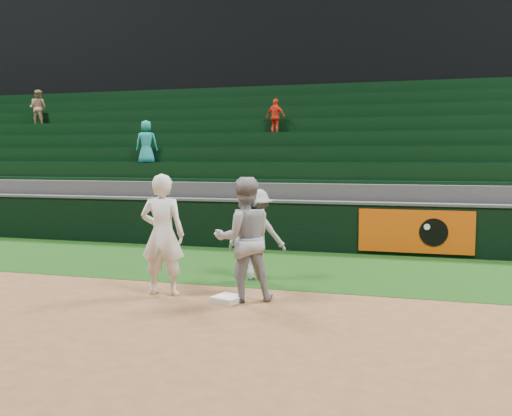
{
  "coord_description": "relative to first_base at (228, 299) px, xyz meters",
  "views": [
    {
      "loc": [
        3.09,
        -8.59,
        2.3
      ],
      "look_at": [
        -0.07,
        2.3,
        1.3
      ],
      "focal_mm": 40.0,
      "sensor_mm": 36.0,
      "label": 1
    }
  ],
  "objects": [
    {
      "name": "upper_deck",
      "position": [
        -0.16,
        17.57,
        5.95
      ],
      "size": [
        40.0,
        12.0,
        12.0
      ],
      "primitive_type": "cube",
      "color": "black",
      "rests_on": "ground"
    },
    {
      "name": "field_wall",
      "position": [
        -0.14,
        5.32,
        0.59
      ],
      "size": [
        36.0,
        0.45,
        1.25
      ],
      "color": "black",
      "rests_on": "ground"
    },
    {
      "name": "ground",
      "position": [
        -0.16,
        0.12,
        -0.05
      ],
      "size": [
        70.0,
        70.0,
        0.0
      ],
      "primitive_type": "plane",
      "color": "brown",
      "rests_on": "ground"
    },
    {
      "name": "first_base",
      "position": [
        0.0,
        0.0,
        0.0
      ],
      "size": [
        0.53,
        0.53,
        0.1
      ],
      "primitive_type": "cube",
      "rotation": [
        0.0,
        0.0,
        -0.3
      ],
      "color": "white",
      "rests_on": "ground"
    },
    {
      "name": "stadium_seating",
      "position": [
        -0.17,
        9.09,
        1.65
      ],
      "size": [
        36.0,
        5.95,
        4.85
      ],
      "color": "#373739",
      "rests_on": "ground"
    },
    {
      "name": "foul_grass",
      "position": [
        -0.16,
        3.12,
        -0.04
      ],
      "size": [
        36.0,
        4.2,
        0.01
      ],
      "primitive_type": "cube",
      "color": "#10330C",
      "rests_on": "ground"
    },
    {
      "name": "base_coach",
      "position": [
        -0.02,
        1.74,
        0.81
      ],
      "size": [
        1.13,
        0.67,
        1.71
      ],
      "primitive_type": "imported",
      "rotation": [
        0.0,
        0.0,
        3.18
      ],
      "color": "gray",
      "rests_on": "foul_grass"
    },
    {
      "name": "baserunner",
      "position": [
        0.21,
        0.21,
        0.95
      ],
      "size": [
        1.2,
        1.11,
        2.0
      ],
      "primitive_type": "imported",
      "rotation": [
        0.0,
        0.0,
        3.6
      ],
      "color": "#96979F",
      "rests_on": "ground"
    },
    {
      "name": "first_baseman",
      "position": [
        -1.21,
        0.18,
        0.97
      ],
      "size": [
        0.8,
        0.58,
        2.04
      ],
      "primitive_type": "imported",
      "rotation": [
        0.0,
        0.0,
        3.28
      ],
      "color": "white",
      "rests_on": "ground"
    }
  ]
}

